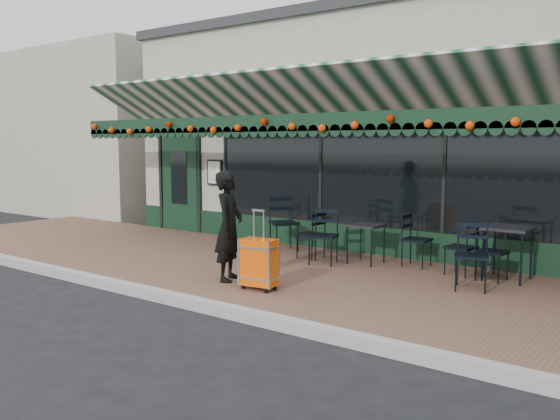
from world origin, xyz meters
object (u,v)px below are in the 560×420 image
Objects in this scene: cafe_table_a at (508,232)px; chair_b_front at (323,237)px; suitcase at (259,263)px; chair_solo at (284,223)px; chair_b_left at (311,235)px; chair_a_right at (492,253)px; chair_b_right at (417,240)px; cafe_table_b at (366,228)px; chair_a_left at (461,248)px; chair_a_front at (472,256)px; woman at (229,226)px.

chair_b_front is (-2.75, -0.64, -0.25)m from cafe_table_a.
suitcase reaches higher than chair_solo.
chair_solo is (-0.84, 0.35, 0.09)m from chair_b_left.
chair_b_right reaches higher than chair_a_right.
cafe_table_b is at bearing 94.49° from chair_a_right.
cafe_table_a is 0.38m from chair_a_right.
chair_b_right reaches higher than cafe_table_b.
chair_a_left is 0.90× the size of chair_a_front.
woman is at bearing -113.53° from cafe_table_b.
chair_a_right is at bearing 68.39° from chair_a_front.
chair_a_right is 0.90× the size of chair_a_front.
cafe_table_a is 0.72m from chair_a_left.
cafe_table_a is 0.96× the size of chair_b_left.
chair_a_front is (2.99, 1.56, -0.34)m from woman.
cafe_table_b is (-2.22, -0.17, -0.12)m from cafe_table_a.
cafe_table_b is 0.72m from chair_b_front.
woman is 1.93× the size of chair_a_left.
chair_a_right is 0.97× the size of chair_b_right.
chair_a_front is at bearing -19.53° from cafe_table_b.
chair_b_left is (-2.54, -0.28, -0.00)m from chair_a_left.
chair_b_left is (-2.97, 0.52, -0.05)m from chair_a_front.
chair_b_front is at bearing 156.99° from chair_a_front.
chair_a_right is (3.04, 2.27, -0.38)m from woman.
chair_b_front is (0.44, -0.28, 0.05)m from chair_b_left.
suitcase reaches higher than chair_a_right.
chair_a_left is (-0.65, -0.08, -0.29)m from cafe_table_a.
chair_a_left is at bearing -56.13° from chair_solo.
chair_b_front is (-0.53, -0.47, -0.13)m from cafe_table_b.
cafe_table_a is at bearing -54.82° from chair_solo.
cafe_table_b is at bearing 106.85° from chair_b_left.
chair_a_left is (1.56, 0.09, -0.18)m from cafe_table_b.
chair_a_left is 0.91× the size of chair_b_front.
cafe_table_b is at bearing 107.70° from chair_b_right.
chair_a_left is 0.83× the size of chair_solo.
chair_b_left is at bearing 129.57° from chair_b_front.
suitcase is 2.88m from chair_a_front.
chair_b_left reaches higher than cafe_table_a.
chair_a_front reaches higher than chair_a_left.
chair_b_right is 0.94× the size of chair_b_front.
chair_a_front is at bearing 86.04° from chair_b_left.
chair_solo is at bearing 135.97° from chair_b_front.
suitcase is 1.66× the size of cafe_table_b.
chair_b_left is at bearing 103.00° from chair_b_right.
chair_a_right is at bearing -135.73° from cafe_table_a.
chair_a_left is 1.01× the size of chair_b_left.
chair_b_left is at bearing -77.57° from chair_solo.
woman is 3.49m from chair_a_left.
chair_b_left is 1.80m from chair_b_right.
chair_b_right is (1.76, 2.54, -0.37)m from woman.
cafe_table_b is 0.80× the size of chair_a_right.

